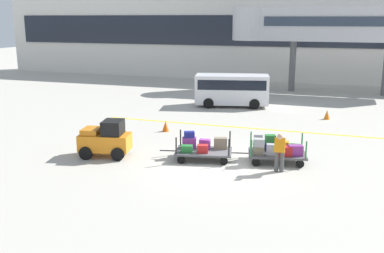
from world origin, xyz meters
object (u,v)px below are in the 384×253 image
Objects in this scene: baggage_cart_middle at (276,149)px; safety_cone_near at (327,115)px; baggage_cart_lead at (202,148)px; safety_cone_far at (166,126)px; shuttle_van at (232,88)px; baggage_tug at (106,139)px; baggage_handler at (280,151)px.

safety_cone_near is (1.66, 9.02, -0.27)m from baggage_cart_middle.
baggage_cart_lead reaches higher than safety_cone_far.
shuttle_van is 9.27× the size of safety_cone_far.
baggage_cart_middle is 0.61× the size of shuttle_van.
baggage_cart_middle is 7.03m from safety_cone_far.
baggage_cart_lead is 11.80m from shuttle_van.
baggage_cart_middle is 5.61× the size of safety_cone_near.
baggage_cart_lead is 10.64m from safety_cone_near.
baggage_tug reaches higher than baggage_handler.
baggage_handler reaches higher than baggage_cart_middle.
safety_cone_near is 1.00× the size of safety_cone_far.
baggage_cart_middle is 1.27m from baggage_handler.
safety_cone_far is (-1.63, -7.79, -0.96)m from shuttle_van.
baggage_cart_lead is 1.00× the size of baggage_cart_middle.
safety_cone_near is (8.62, 10.52, -0.48)m from baggage_tug.
safety_cone_far is (-6.19, 3.33, -0.27)m from baggage_cart_middle.
baggage_handler is (3.27, -0.63, 0.37)m from baggage_cart_lead.
safety_cone_near is at bearing 64.16° from baggage_cart_lead.
baggage_cart_middle is at bearing -28.26° from safety_cone_far.
baggage_cart_middle is 12.04m from shuttle_van.
baggage_cart_middle is at bearing -100.40° from safety_cone_near.
safety_cone_near is at bearing 35.94° from safety_cone_far.
safety_cone_near is (1.37, 10.21, -0.59)m from baggage_handler.
baggage_cart_middle reaches higher than safety_cone_far.
baggage_cart_lead is at bearing -169.36° from baggage_cart_middle.
safety_cone_far is (0.77, 4.83, -0.48)m from baggage_tug.
shuttle_van is (-1.58, 11.67, 0.74)m from baggage_cart_lead.
safety_cone_near is (6.22, -2.10, -0.96)m from shuttle_van.
shuttle_van reaches higher than safety_cone_near.
baggage_tug is 1.46× the size of baggage_handler.
baggage_tug is 12.85m from shuttle_van.
baggage_tug is 7.13m from baggage_cart_middle.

